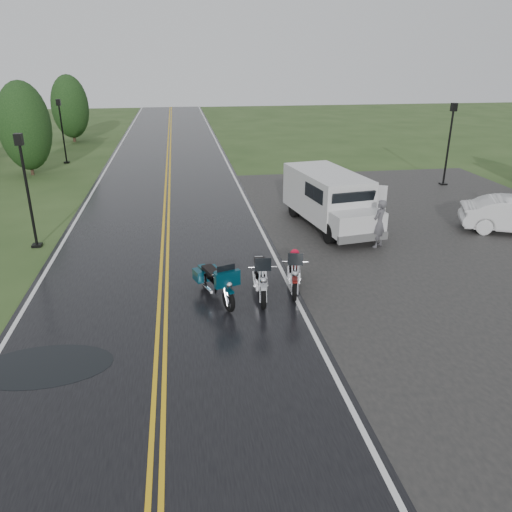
{
  "coord_description": "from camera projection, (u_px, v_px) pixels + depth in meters",
  "views": [
    {
      "loc": [
        0.69,
        -11.64,
        6.56
      ],
      "look_at": [
        2.8,
        2.0,
        1.0
      ],
      "focal_mm": 35.0,
      "sensor_mm": 36.0,
      "label": 1
    }
  ],
  "objects": [
    {
      "name": "tree_left_mid",
      "position": [
        26.0,
        136.0,
        28.64
      ],
      "size": [
        2.92,
        2.92,
        4.55
      ],
      "primitive_type": null,
      "color": "#1E3D19",
      "rests_on": "ground"
    },
    {
      "name": "road",
      "position": [
        166.0,
        214.0,
        22.18
      ],
      "size": [
        8.0,
        100.0,
        0.04
      ],
      "primitive_type": "cube",
      "color": "black",
      "rests_on": "ground"
    },
    {
      "name": "lamp_post_near_left",
      "position": [
        28.0,
        192.0,
        17.66
      ],
      "size": [
        0.36,
        0.36,
        4.15
      ],
      "primitive_type": null,
      "color": "black",
      "rests_on": "ground"
    },
    {
      "name": "lamp_post_far_right",
      "position": [
        449.0,
        145.0,
        26.38
      ],
      "size": [
        0.37,
        0.37,
        4.35
      ],
      "primitive_type": null,
      "color": "black",
      "rests_on": "ground"
    },
    {
      "name": "ground",
      "position": [
        162.0,
        326.0,
        13.02
      ],
      "size": [
        120.0,
        120.0,
        0.0
      ],
      "primitive_type": "plane",
      "color": "#2D471E",
      "rests_on": "ground"
    },
    {
      "name": "motorcycle_red",
      "position": [
        295.0,
        280.0,
        14.01
      ],
      "size": [
        1.33,
        2.47,
        1.38
      ],
      "primitive_type": null,
      "rotation": [
        0.0,
        0.0,
        -0.21
      ],
      "color": "#500B09",
      "rests_on": "ground"
    },
    {
      "name": "van_white",
      "position": [
        331.0,
        215.0,
        18.27
      ],
      "size": [
        3.03,
        5.99,
        2.25
      ],
      "primitive_type": null,
      "rotation": [
        0.0,
        0.0,
        0.16
      ],
      "color": "silver",
      "rests_on": "ground"
    },
    {
      "name": "person_at_van",
      "position": [
        379.0,
        224.0,
        18.03
      ],
      "size": [
        0.77,
        0.74,
        1.77
      ],
      "primitive_type": "imported",
      "rotation": [
        0.0,
        0.0,
        3.85
      ],
      "color": "#4F4E53",
      "rests_on": "ground"
    },
    {
      "name": "motorcycle_teal",
      "position": [
        228.0,
        291.0,
        13.42
      ],
      "size": [
        1.52,
        2.41,
        1.34
      ],
      "primitive_type": null,
      "rotation": [
        0.0,
        0.0,
        0.33
      ],
      "color": "#052E3C",
      "rests_on": "ground"
    },
    {
      "name": "lamp_post_far_left",
      "position": [
        63.0,
        131.0,
        31.96
      ],
      "size": [
        0.35,
        0.35,
        4.07
      ],
      "primitive_type": null,
      "color": "black",
      "rests_on": "ground"
    },
    {
      "name": "tree_left_far",
      "position": [
        71.0,
        113.0,
        40.04
      ],
      "size": [
        2.9,
        2.9,
        4.46
      ],
      "primitive_type": null,
      "color": "#1E3D19",
      "rests_on": "ground"
    },
    {
      "name": "motorcycle_silver",
      "position": [
        263.0,
        287.0,
        13.53
      ],
      "size": [
        1.12,
        2.52,
        1.44
      ],
      "primitive_type": null,
      "rotation": [
        0.0,
        0.0,
        -0.1
      ],
      "color": "#A9ACB1",
      "rests_on": "ground"
    },
    {
      "name": "parking_pad",
      "position": [
        455.0,
        239.0,
        19.16
      ],
      "size": [
        14.0,
        24.0,
        0.03
      ],
      "primitive_type": "cube",
      "color": "black",
      "rests_on": "ground"
    }
  ]
}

